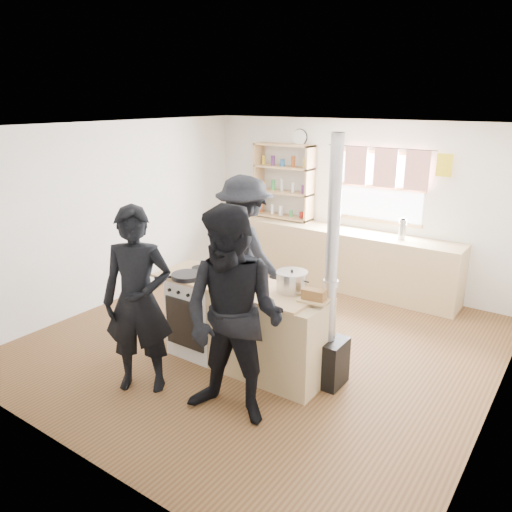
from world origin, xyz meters
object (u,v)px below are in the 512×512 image
object	(u,v)px
person_near_left	(138,301)
person_far	(245,251)
skillet_greens	(187,276)
bread_board	(314,296)
thermos	(402,229)
person_near_right	(233,318)
roast_tray	(242,278)
cooking_island	(246,326)
stockpot_stove	(226,267)
flue_heater	(329,324)
stockpot_counter	(292,282)

from	to	relation	value
person_near_left	person_far	bearing A→B (deg)	61.06
skillet_greens	bread_board	distance (m)	1.45
thermos	person_near_right	size ratio (longest dim) A/B	0.14
skillet_greens	roast_tray	world-z (taller)	roast_tray
cooking_island	thermos	bearing A→B (deg)	76.10
stockpot_stove	flue_heater	size ratio (longest dim) A/B	0.09
skillet_greens	person_far	size ratio (longest dim) A/B	0.25
person_far	bread_board	bearing A→B (deg)	161.64
thermos	stockpot_stove	distance (m)	2.82
stockpot_stove	person_far	size ratio (longest dim) A/B	0.12
cooking_island	stockpot_counter	distance (m)	0.76
roast_tray	bread_board	xyz separation A→B (m)	(0.88, -0.04, 0.01)
skillet_greens	stockpot_stove	bearing A→B (deg)	52.97
stockpot_counter	flue_heater	bearing A→B (deg)	8.96
person_near_right	thermos	bearing A→B (deg)	76.82
bread_board	person_near_right	xyz separation A→B (m)	(-0.33, -0.83, 0.00)
cooking_island	skillet_greens	size ratio (longest dim) A/B	4.12
flue_heater	person_far	world-z (taller)	flue_heater
person_far	skillet_greens	bearing A→B (deg)	105.50
flue_heater	stockpot_counter	bearing A→B (deg)	-171.04
person_near_left	stockpot_stove	bearing A→B (deg)	46.79
stockpot_counter	person_near_left	size ratio (longest dim) A/B	0.17
cooking_island	stockpot_counter	size ratio (longest dim) A/B	6.21
flue_heater	person_near_right	xyz separation A→B (m)	(-0.43, -0.99, 0.33)
thermos	flue_heater	bearing A→B (deg)	-85.73
thermos	stockpot_counter	world-z (taller)	thermos
roast_tray	stockpot_stove	distance (m)	0.31
stockpot_counter	person_near_left	distance (m)	1.51
stockpot_stove	person_near_left	world-z (taller)	person_near_left
cooking_island	person_near_left	bearing A→B (deg)	-123.37
stockpot_stove	person_near_right	world-z (taller)	person_near_right
bread_board	person_near_left	size ratio (longest dim) A/B	0.16
bread_board	person_near_left	xyz separation A→B (m)	(-1.39, -0.95, -0.05)
person_near_left	person_far	xyz separation A→B (m)	(-0.09, 1.85, 0.02)
roast_tray	stockpot_counter	bearing A→B (deg)	5.82
thermos	bread_board	bearing A→B (deg)	-87.91
cooking_island	person_near_left	xyz separation A→B (m)	(-0.61, -0.92, 0.46)
skillet_greens	bread_board	bearing A→B (deg)	8.48
person_near_right	person_far	bearing A→B (deg)	114.02
thermos	cooking_island	world-z (taller)	thermos
bread_board	person_near_left	world-z (taller)	person_near_left
thermos	bread_board	distance (m)	2.74
bread_board	stockpot_stove	bearing A→B (deg)	173.46
stockpot_counter	bread_board	xyz separation A→B (m)	(0.31, -0.10, -0.05)
roast_tray	skillet_greens	bearing A→B (deg)	-155.17
skillet_greens	person_near_right	xyz separation A→B (m)	(1.10, -0.61, 0.02)
person_near_left	person_far	world-z (taller)	person_far
skillet_greens	flue_heater	size ratio (longest dim) A/B	0.19
stockpot_stove	person_near_left	xyz separation A→B (m)	(-0.22, -1.08, -0.09)
skillet_greens	bread_board	world-z (taller)	bread_board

